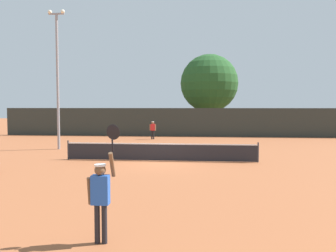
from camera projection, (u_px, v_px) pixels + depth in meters
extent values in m
plane|color=#9E5633|center=(161.00, 161.00, 18.46)|extent=(120.00, 120.00, 0.00)
cube|color=#232328|center=(161.00, 152.00, 18.43)|extent=(10.44, 0.03, 0.91)
cube|color=white|center=(161.00, 144.00, 18.40)|extent=(10.44, 0.04, 0.06)
cylinder|color=#333338|center=(68.00, 150.00, 18.92)|extent=(0.08, 0.08, 1.07)
cylinder|color=#333338|center=(258.00, 152.00, 17.93)|extent=(0.08, 0.08, 1.07)
cube|color=#2D332D|center=(178.00, 122.00, 33.33)|extent=(35.57, 0.12, 2.79)
cube|color=blue|center=(100.00, 190.00, 7.30)|extent=(0.38, 0.22, 0.64)
sphere|color=brown|center=(100.00, 170.00, 7.28)|extent=(0.24, 0.24, 0.24)
cylinder|color=white|center=(100.00, 165.00, 7.27)|extent=(0.26, 0.26, 0.04)
cylinder|color=black|center=(97.00, 224.00, 7.36)|extent=(0.12, 0.12, 0.86)
cylinder|color=black|center=(104.00, 224.00, 7.34)|extent=(0.12, 0.12, 0.86)
cylinder|color=brown|center=(90.00, 191.00, 7.33)|extent=(0.09, 0.18, 0.61)
cylinder|color=brown|center=(112.00, 165.00, 7.34)|extent=(0.09, 0.34, 0.58)
cylinder|color=black|center=(113.00, 146.00, 7.37)|extent=(0.04, 0.11, 0.28)
ellipsoid|color=black|center=(113.00, 132.00, 7.42)|extent=(0.30, 0.13, 0.36)
cube|color=red|center=(153.00, 127.00, 30.41)|extent=(0.38, 0.22, 0.59)
sphere|color=#8C6647|center=(153.00, 123.00, 30.38)|extent=(0.22, 0.22, 0.22)
cylinder|color=white|center=(153.00, 122.00, 30.38)|extent=(0.24, 0.24, 0.04)
cylinder|color=black|center=(152.00, 135.00, 30.46)|extent=(0.12, 0.12, 0.80)
cylinder|color=black|center=(154.00, 135.00, 30.44)|extent=(0.12, 0.12, 0.80)
cylinder|color=#8C6647|center=(150.00, 127.00, 30.43)|extent=(0.09, 0.17, 0.56)
cylinder|color=#8C6647|center=(155.00, 128.00, 30.39)|extent=(0.09, 0.16, 0.56)
sphere|color=#CCE033|center=(175.00, 159.00, 19.00)|extent=(0.07, 0.07, 0.07)
cylinder|color=gray|center=(58.00, 83.00, 23.20)|extent=(0.18, 0.18, 9.21)
cube|color=gray|center=(56.00, 14.00, 22.92)|extent=(1.10, 0.10, 0.10)
sphere|color=#F2EDCC|center=(50.00, 12.00, 22.96)|extent=(0.28, 0.28, 0.28)
sphere|color=#F2EDCC|center=(63.00, 12.00, 22.87)|extent=(0.28, 0.28, 0.28)
cylinder|color=brown|center=(209.00, 119.00, 38.57)|extent=(0.56, 0.56, 3.14)
sphere|color=#235123|center=(209.00, 83.00, 38.33)|extent=(6.53, 6.53, 6.53)
cube|color=#B7B7BC|center=(157.00, 125.00, 42.57)|extent=(2.19, 4.32, 0.90)
cube|color=#2D333D|center=(157.00, 119.00, 42.22)|extent=(1.85, 2.31, 0.64)
cylinder|color=black|center=(152.00, 127.00, 44.06)|extent=(0.22, 0.60, 0.60)
cylinder|color=black|center=(165.00, 127.00, 43.90)|extent=(0.22, 0.60, 0.60)
cylinder|color=black|center=(149.00, 128.00, 41.27)|extent=(0.22, 0.60, 0.60)
cylinder|color=black|center=(162.00, 128.00, 41.11)|extent=(0.22, 0.60, 0.60)
cube|color=#B7B7BC|center=(199.00, 126.00, 40.06)|extent=(2.40, 4.40, 0.90)
cube|color=#2D333D|center=(199.00, 120.00, 39.72)|extent=(1.96, 2.39, 0.64)
cylinder|color=black|center=(192.00, 128.00, 41.55)|extent=(0.22, 0.60, 0.60)
cylinder|color=black|center=(206.00, 128.00, 41.39)|extent=(0.22, 0.60, 0.60)
cylinder|color=black|center=(191.00, 129.00, 38.77)|extent=(0.22, 0.60, 0.60)
cylinder|color=black|center=(206.00, 130.00, 38.61)|extent=(0.22, 0.60, 0.60)
cube|color=navy|center=(262.00, 126.00, 40.65)|extent=(2.37, 4.39, 0.90)
cube|color=#2D333D|center=(263.00, 120.00, 40.30)|extent=(1.94, 2.38, 0.64)
cylinder|color=black|center=(253.00, 128.00, 42.14)|extent=(0.22, 0.60, 0.60)
cylinder|color=black|center=(267.00, 128.00, 41.98)|extent=(0.22, 0.60, 0.60)
cylinder|color=black|center=(257.00, 129.00, 39.36)|extent=(0.22, 0.60, 0.60)
cylinder|color=black|center=(272.00, 129.00, 39.19)|extent=(0.22, 0.60, 0.60)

